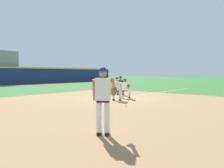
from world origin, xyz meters
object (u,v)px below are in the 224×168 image
object	(u,v)px
first_base_bag	(120,98)
pitcher	(104,97)
baseball	(126,106)
umpire	(120,85)
baserunner	(117,88)
first_baseman	(125,87)

from	to	relation	value
first_base_bag	pitcher	size ratio (longest dim) A/B	0.20
baseball	pitcher	size ratio (longest dim) A/B	0.04
baseball	pitcher	world-z (taller)	pitcher
first_base_bag	umpire	xyz separation A→B (m)	(1.64, 1.27, 0.75)
baseball	baserunner	size ratio (longest dim) A/B	0.05
first_base_bag	pitcher	xyz separation A→B (m)	(-7.16, -4.94, 1.01)
first_baseman	baserunner	xyz separation A→B (m)	(-1.27, -0.30, 0.06)
baseball	first_baseman	distance (m)	3.69
pitcher	baserunner	distance (m)	7.50
first_base_bag	first_baseman	bearing A→B (deg)	-54.54
first_baseman	pitcher	bearing A→B (deg)	-147.46
baseball	pitcher	xyz separation A→B (m)	(-4.46, -2.49, 1.02)
first_base_bag	baserunner	world-z (taller)	baserunner
first_baseman	baserunner	distance (m)	1.31
first_base_bag	baseball	size ratio (longest dim) A/B	5.14
baseball	umpire	size ratio (longest dim) A/B	0.05
first_base_bag	first_baseman	distance (m)	0.75
first_base_bag	baseball	bearing A→B (deg)	-137.87
baseball	pitcher	distance (m)	5.21
baseball	baserunner	xyz separation A→B (m)	(1.61, 1.90, 0.76)
first_baseman	baseball	bearing A→B (deg)	-142.75
baseball	first_baseman	xyz separation A→B (m)	(2.89, 2.19, 0.69)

